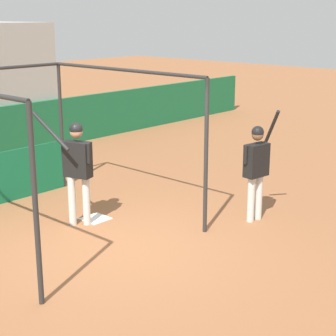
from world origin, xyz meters
The scene contains 5 objects.
ground_plane centered at (0.00, 0.00, 0.00)m, with size 60.00×60.00×0.00m, color #935B38.
batting_cage centered at (-0.24, 2.45, 1.19)m, with size 3.39×3.93×2.63m.
home_plate centered at (0.56, 1.24, 0.01)m, with size 0.44×0.44×0.02m.
player_batter centered at (0.20, 1.24, 1.11)m, with size 0.66×0.87×2.00m.
player_waiting centered at (2.46, -0.90, 1.03)m, with size 0.80×0.48×1.99m.
Camera 1 is at (-5.58, -6.13, 3.57)m, focal length 60.00 mm.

